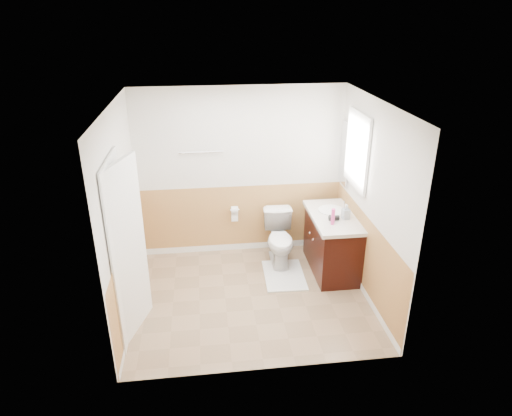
{
  "coord_description": "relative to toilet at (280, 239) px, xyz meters",
  "views": [
    {
      "loc": [
        -0.54,
        -4.89,
        3.46
      ],
      "look_at": [
        0.1,
        0.25,
        1.15
      ],
      "focal_mm": 31.79,
      "sensor_mm": 36.0,
      "label": 1
    }
  ],
  "objects": [
    {
      "name": "wainscot_right",
      "position": [
        0.97,
        -0.82,
        0.12
      ],
      "size": [
        0.0,
        2.6,
        2.6
      ],
      "primitive_type": "plane",
      "rotation": [
        1.57,
        0.0,
        -1.57
      ],
      "color": "tan",
      "rests_on": "floor"
    },
    {
      "name": "wainscot_back",
      "position": [
        -0.52,
        0.46,
        0.12
      ],
      "size": [
        3.0,
        0.0,
        3.0
      ],
      "primitive_type": "plane",
      "rotation": [
        1.57,
        0.0,
        0.0
      ],
      "color": "tan",
      "rests_on": "floor"
    },
    {
      "name": "sink_basin",
      "position": [
        0.69,
        -0.13,
        0.48
      ],
      "size": [
        0.36,
        0.36,
        0.02
      ],
      "primitive_type": "cylinder",
      "color": "white",
      "rests_on": "countertop"
    },
    {
      "name": "door",
      "position": [
        -1.92,
        -1.27,
        0.64
      ],
      "size": [
        0.29,
        0.78,
        2.04
      ],
      "primitive_type": "cube",
      "rotation": [
        0.0,
        0.0,
        -0.31
      ],
      "color": "white",
      "rests_on": "wall_left"
    },
    {
      "name": "toilet",
      "position": [
        0.0,
        0.0,
        0.0
      ],
      "size": [
        0.45,
        0.76,
        0.76
      ],
      "primitive_type": "imported",
      "rotation": [
        0.0,
        0.0,
        -0.04
      ],
      "color": "white",
      "rests_on": "floor"
    },
    {
      "name": "ceiling",
      "position": [
        -0.52,
        -0.82,
        2.12
      ],
      "size": [
        3.0,
        3.0,
        0.0
      ],
      "primitive_type": "plane",
      "rotation": [
        3.14,
        0.0,
        0.0
      ],
      "color": "white",
      "rests_on": "floor"
    },
    {
      "name": "door_knob",
      "position": [
        -1.86,
        -0.94,
        0.57
      ],
      "size": [
        0.06,
        0.06,
        0.06
      ],
      "primitive_type": "sphere",
      "color": "silver",
      "rests_on": "door"
    },
    {
      "name": "tp_holder_bar",
      "position": [
        -0.62,
        0.4,
        0.32
      ],
      "size": [
        0.14,
        0.02,
        0.02
      ],
      "primitive_type": "cylinder",
      "rotation": [
        0.0,
        1.57,
        0.0
      ],
      "color": "silver",
      "rests_on": "wall_back"
    },
    {
      "name": "tp_roll",
      "position": [
        -0.62,
        0.4,
        0.32
      ],
      "size": [
        0.1,
        0.11,
        0.11
      ],
      "primitive_type": "cylinder",
      "rotation": [
        0.0,
        1.57,
        0.0
      ],
      "color": "white",
      "rests_on": "tp_holder_bar"
    },
    {
      "name": "wainscot_front",
      "position": [
        -0.52,
        -2.11,
        0.12
      ],
      "size": [
        3.0,
        0.0,
        3.0
      ],
      "primitive_type": "plane",
      "rotation": [
        -1.57,
        0.0,
        0.0
      ],
      "color": "tan",
      "rests_on": "floor"
    },
    {
      "name": "window_frame",
      "position": [
        0.95,
        -0.24,
        1.37
      ],
      "size": [
        0.04,
        0.8,
        1.0
      ],
      "primitive_type": "cube",
      "color": "white",
      "rests_on": "wall_right"
    },
    {
      "name": "faucet",
      "position": [
        0.87,
        -0.13,
        0.54
      ],
      "size": [
        0.02,
        0.02,
        0.14
      ],
      "primitive_type": "cylinder",
      "color": "#B8B9BF",
      "rests_on": "countertop"
    },
    {
      "name": "wall_right",
      "position": [
        0.98,
        -0.82,
        0.87
      ],
      "size": [
        0.0,
        3.0,
        3.0
      ],
      "primitive_type": "plane",
      "rotation": [
        1.57,
        0.0,
        -1.57
      ],
      "color": "silver",
      "rests_on": "floor"
    },
    {
      "name": "bath_mat",
      "position": [
        0.0,
        -0.38,
        -0.37
      ],
      "size": [
        0.58,
        0.82,
        0.02
      ],
      "primitive_type": "cube",
      "rotation": [
        0.0,
        0.0,
        -0.04
      ],
      "color": "silver",
      "rests_on": "floor"
    },
    {
      "name": "hair_dryer_body",
      "position": [
        0.64,
        -0.44,
        0.51
      ],
      "size": [
        0.14,
        0.07,
        0.07
      ],
      "primitive_type": "cylinder",
      "rotation": [
        0.0,
        1.57,
        0.0
      ],
      "color": "black",
      "rests_on": "countertop"
    },
    {
      "name": "wall_front",
      "position": [
        -0.52,
        -2.12,
        0.87
      ],
      "size": [
        3.0,
        0.0,
        3.0
      ],
      "primitive_type": "plane",
      "rotation": [
        -1.57,
        0.0,
        0.0
      ],
      "color": "silver",
      "rests_on": "floor"
    },
    {
      "name": "soap_dispenser",
      "position": [
        0.81,
        -0.4,
        0.57
      ],
      "size": [
        0.1,
        0.11,
        0.21
      ],
      "primitive_type": "imported",
      "rotation": [
        0.0,
        0.0,
        0.12
      ],
      "color": "#9BA6AF",
      "rests_on": "countertop"
    },
    {
      "name": "door_frame",
      "position": [
        -2.0,
        -1.27,
        0.65
      ],
      "size": [
        0.02,
        0.92,
        2.1
      ],
      "primitive_type": "cube",
      "color": "white",
      "rests_on": "wall_left"
    },
    {
      "name": "vanity_knob_left",
      "position": [
        0.39,
        -0.38,
        0.17
      ],
      "size": [
        0.03,
        0.03,
        0.03
      ],
      "primitive_type": "sphere",
      "color": "#B4B4BB",
      "rests_on": "vanity_cabinet"
    },
    {
      "name": "floor",
      "position": [
        -0.52,
        -0.82,
        -0.38
      ],
      "size": [
        3.0,
        3.0,
        0.0
      ],
      "primitive_type": "plane",
      "color": "#8C7051",
      "rests_on": "ground"
    },
    {
      "name": "tp_sheet",
      "position": [
        -0.62,
        0.4,
        0.21
      ],
      "size": [
        0.1,
        0.01,
        0.16
      ],
      "primitive_type": "cube",
      "color": "white",
      "rests_on": "tp_roll"
    },
    {
      "name": "vanity_knob_right",
      "position": [
        0.39,
        -0.18,
        0.17
      ],
      "size": [
        0.03,
        0.03,
        0.03
      ],
      "primitive_type": "sphere",
      "color": "silver",
      "rests_on": "vanity_cabinet"
    },
    {
      "name": "vanity_cabinet",
      "position": [
        0.69,
        -0.28,
        0.02
      ],
      "size": [
        0.55,
        1.1,
        0.8
      ],
      "primitive_type": "cube",
      "color": "black",
      "rests_on": "floor"
    },
    {
      "name": "wall_back",
      "position": [
        -0.52,
        0.48,
        0.87
      ],
      "size": [
        3.0,
        0.0,
        3.0
      ],
      "primitive_type": "plane",
      "rotation": [
        1.57,
        0.0,
        0.0
      ],
      "color": "silver",
      "rests_on": "floor"
    },
    {
      "name": "window_glass",
      "position": [
        0.96,
        -0.24,
        1.37
      ],
      "size": [
        0.01,
        0.7,
        0.9
      ],
      "primitive_type": "cube",
      "color": "white",
      "rests_on": "wall_right"
    },
    {
      "name": "wainscot_left",
      "position": [
        -2.01,
        -0.82,
        0.12
      ],
      "size": [
        0.0,
        2.6,
        2.6
      ],
      "primitive_type": "plane",
      "rotation": [
        1.57,
        0.0,
        1.57
      ],
      "color": "tan",
      "rests_on": "floor"
    },
    {
      "name": "towel_bar",
      "position": [
        -1.07,
        0.42,
        1.22
      ],
      "size": [
        0.62,
        0.02,
        0.02
      ],
      "primitive_type": "cylinder",
      "rotation": [
        0.0,
        1.57,
        0.0
      ],
      "color": "silver",
      "rests_on": "wall_back"
    },
    {
      "name": "hair_dryer_handle",
      "position": [
        0.61,
        -0.35,
        0.48
      ],
      "size": [
        0.03,
        0.03,
        0.07
      ],
      "primitive_type": "cylinder",
      "color": "black",
      "rests_on": "countertop"
    },
    {
      "name": "lotion_bottle",
      "position": [
        0.59,
        -0.55,
        0.58
      ],
      "size": [
        0.05,
        0.05,
        0.22
      ],
      "primitive_type": "cylinder",
      "color": "#E33A8E",
      "rests_on": "countertop"
    },
    {
      "name": "mirror_panel",
      "position": [
        0.95,
        0.28,
        1.17
      ],
      "size": [
        0.02,
        0.35,
        0.9
      ],
      "primitive_type": "cube",
      "color": "silver",
      "rests_on": "wall_right"
    },
    {
      "name": "wall_left",
      "position": [
        -2.02,
        -0.82,
        0.87
      ],
      "size": [
        0.0,
        3.0,
        3.0
      ],
      "primitive_type": "plane",
      "rotation": [
        1.57,
        0.0,
        1.57
      ],
      "color": "silver",
      "rests_on": "floor"
    },
    {
      "name": "countertop",
      "position": [
        0.68,
        -0.28,
        0.45
      ],
      "size": [
        0.6,
        1.15,
        0.05
      ],
      "primitive_type": "cube",
      "color": "beige",
      "rests_on": "vanity_cabinet"
    }
  ]
}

